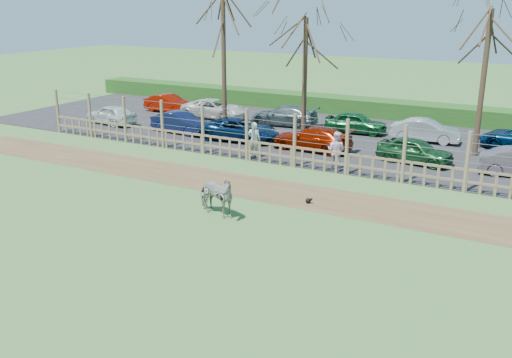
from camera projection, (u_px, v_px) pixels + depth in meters
The scene contains 22 objects.
ground at pixel (196, 224), 19.58m from camera, with size 120.00×120.00×0.00m, color #628B48.
dirt_strip at pixel (258, 188), 23.34m from camera, with size 34.00×2.80×0.01m, color brown.
asphalt at pixel (343, 138), 31.71m from camera, with size 44.00×13.00×0.04m, color #232326.
hedge at pixel (381, 109), 37.41m from camera, with size 46.00×2.00×1.10m, color #1E4716.
fence at pixel (294, 150), 26.03m from camera, with size 30.16×0.16×2.50m.
tree_left at pixel (223, 33), 31.32m from camera, with size 4.80×4.80×7.88m.
tree_mid at pixel (305, 49), 30.33m from camera, with size 4.80×4.80×6.83m.
tree_right at pixel (487, 48), 26.53m from camera, with size 4.80×4.80×7.35m.
zebra at pixel (215, 195), 20.13m from camera, with size 0.83×1.83×1.55m, color gray.
visitor_a at pixel (254, 140), 27.55m from camera, with size 0.63×0.41×1.72m, color silver.
visitor_b at pixel (336, 150), 25.63m from camera, with size 0.84×0.65×1.72m, color silver.
crow at pixel (308, 201), 21.57m from camera, with size 0.28×0.21×0.23m.
car_0 at pixel (111, 114), 35.03m from camera, with size 1.42×3.52×1.20m, color silver.
car_1 at pixel (181, 122), 32.72m from camera, with size 1.27×3.64×1.20m, color #121A42.
car_2 at pixel (240, 130), 30.94m from camera, with size 1.99×4.32×1.20m, color #081B3C.
car_3 at pixel (312, 139), 28.94m from camera, with size 1.68×4.13×1.20m, color #871401.
car_4 at pixel (415, 150), 26.66m from camera, with size 1.42×3.52×1.20m, color #184D24.
car_7 at pixel (169, 104), 38.68m from camera, with size 1.27×3.64×1.20m, color #941303.
car_8 at pixel (214, 109), 36.85m from camera, with size 1.99×4.32×1.20m, color silver.
car_9 at pixel (284, 116), 34.68m from camera, with size 1.68×4.13×1.20m, color #526365.
car_10 at pixel (356, 123), 32.66m from camera, with size 1.42×3.52×1.20m, color #0F5124.
car_11 at pixel (426, 131), 30.69m from camera, with size 1.27×3.64×1.20m, color #ADB3B9.
Camera 1 is at (10.53, -14.99, 7.38)m, focal length 40.00 mm.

